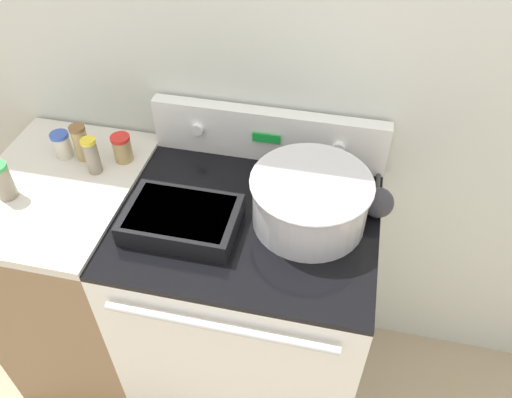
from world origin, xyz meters
TOP-DOWN VIEW (x-y plane):
  - kitchen_wall at (0.00, 0.66)m, footprint 8.00×0.05m
  - stove_range at (0.00, 0.31)m, footprint 0.76×0.66m
  - control_panel at (0.00, 0.60)m, footprint 0.76×0.07m
  - side_counter at (-0.62, 0.31)m, footprint 0.49×0.63m
  - mixing_bowl at (0.17, 0.34)m, footprint 0.34×0.34m
  - casserole_dish at (-0.17, 0.23)m, footprint 0.32×0.22m
  - ladle at (0.37, 0.42)m, footprint 0.09×0.32m
  - spice_jar_red_cap at (-0.45, 0.47)m, footprint 0.06×0.06m
  - spice_jar_yellow_cap at (-0.52, 0.40)m, footprint 0.05×0.05m
  - spice_jar_brown_cap at (-0.58, 0.45)m, footprint 0.05×0.05m
  - spice_jar_blue_cap at (-0.65, 0.45)m, footprint 0.06×0.06m
  - spice_jar_green_cap at (-0.73, 0.23)m, footprint 0.06×0.06m

SIDE VIEW (x-z plane):
  - stove_range at x=0.00m, z-range 0.00..0.92m
  - side_counter at x=-0.62m, z-range 0.00..0.94m
  - casserole_dish at x=-0.17m, z-range 0.93..0.99m
  - ladle at x=0.37m, z-range 0.92..1.01m
  - spice_jar_blue_cap at x=-0.65m, z-range 0.94..1.03m
  - spice_jar_red_cap at x=-0.45m, z-range 0.94..1.03m
  - spice_jar_green_cap at x=-0.73m, z-range 0.94..1.06m
  - spice_jar_brown_cap at x=-0.58m, z-range 0.94..1.06m
  - spice_jar_yellow_cap at x=-0.52m, z-range 0.94..1.06m
  - mixing_bowl at x=0.17m, z-range 0.93..1.09m
  - control_panel at x=0.00m, z-range 0.92..1.10m
  - kitchen_wall at x=0.00m, z-range 0.00..2.50m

